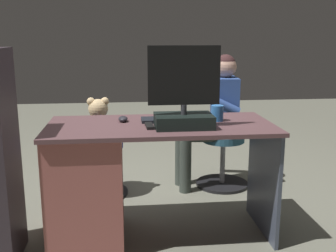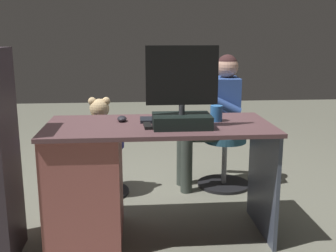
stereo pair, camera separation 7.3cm
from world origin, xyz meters
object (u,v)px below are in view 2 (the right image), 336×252
visitor_chair (224,157)px  teddy_bear (100,121)px  office_chair_teddy (101,162)px  person (216,111)px  desk (101,178)px  tv_remote (148,126)px  computer_mouse (122,119)px  monitor (182,104)px  keyboard (172,119)px  cup (216,113)px

visitor_chair → teddy_bear: bearing=4.4°
office_chair_teddy → person: person is taller
desk → tv_remote: size_ratio=9.52×
computer_mouse → person: (-0.77, -0.74, -0.10)m
monitor → computer_mouse: bearing=-28.8°
tv_remote → office_chair_teddy: 1.03m
tv_remote → person: bearing=-126.3°
monitor → tv_remote: (0.21, -0.02, -0.14)m
computer_mouse → teddy_bear: 0.71m
keyboard → tv_remote: size_ratio=2.80×
teddy_bear → cup: bearing=138.8°
office_chair_teddy → monitor: bearing=123.4°
desk → monitor: monitor is taller
keyboard → office_chair_teddy: (0.53, -0.67, -0.49)m
monitor → tv_remote: monitor is taller
keyboard → office_chair_teddy: keyboard is taller
office_chair_teddy → computer_mouse: bearing=106.8°
teddy_bear → computer_mouse: bearing=106.5°
computer_mouse → tv_remote: bearing=131.3°
tv_remote → office_chair_teddy: tv_remote is taller
monitor → tv_remote: bearing=-5.3°
teddy_bear → monitor: bearing=123.1°
cup → teddy_bear: bearing=-41.2°
keyboard → tv_remote: (0.17, 0.17, -0.00)m
keyboard → person: (-0.45, -0.76, -0.09)m
monitor → person: 1.05m
computer_mouse → cup: (-0.61, 0.04, 0.03)m
keyboard → teddy_bear: size_ratio=1.18×
keyboard → cup: (-0.28, 0.03, 0.04)m
keyboard → visitor_chair: bearing=-124.7°
desk → computer_mouse: computer_mouse is taller
cup → tv_remote: cup is taller
office_chair_teddy → visitor_chair: 1.06m
office_chair_teddy → teddy_bear: teddy_bear is taller
cup → person: 0.81m
monitor → person: monitor is taller
monitor → cup: monitor is taller
desk → cup: size_ratio=13.85×
desk → computer_mouse: size_ratio=14.88×
office_chair_teddy → desk: bearing=94.4°
visitor_chair → desk: bearing=40.3°
monitor → keyboard: size_ratio=1.17×
computer_mouse → cup: cup is taller
person → keyboard: bearing=59.4°
monitor → keyboard: (0.04, -0.19, -0.14)m
cup → office_chair_teddy: 1.19m
monitor → cup: bearing=-147.0°
cup → tv_remote: size_ratio=0.69×
visitor_chair → person: person is taller
computer_mouse → tv_remote: 0.24m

